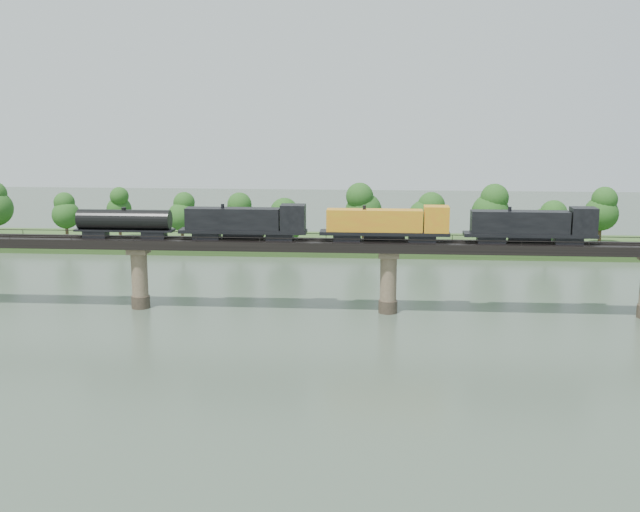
{
  "coord_description": "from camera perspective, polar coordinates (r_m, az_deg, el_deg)",
  "views": [
    {
      "loc": [
        -1.58,
        -93.46,
        33.7
      ],
      "look_at": [
        -10.8,
        30.0,
        9.0
      ],
      "focal_mm": 45.0,
      "sensor_mm": 36.0,
      "label": 1
    }
  ],
  "objects": [
    {
      "name": "freight_train",
      "position": [
        125.16,
        1.3,
        2.31
      ],
      "size": [
        81.65,
        3.18,
        5.62
      ],
      "color": "black",
      "rests_on": "bridge"
    },
    {
      "name": "ground",
      "position": [
        99.37,
        4.98,
        -8.59
      ],
      "size": [
        400.0,
        400.0,
        0.0
      ],
      "primitive_type": "plane",
      "color": "#364537",
      "rests_on": "ground"
    },
    {
      "name": "bridge",
      "position": [
        126.66,
        4.88,
        -1.64
      ],
      "size": [
        236.0,
        30.0,
        11.5
      ],
      "color": "#473A2D",
      "rests_on": "ground"
    },
    {
      "name": "far_bank",
      "position": [
        181.48,
        4.7,
        0.8
      ],
      "size": [
        300.0,
        24.0,
        1.6
      ],
      "primitive_type": "cube",
      "color": "#2B4A1D",
      "rests_on": "ground"
    },
    {
      "name": "far_treeline",
      "position": [
        175.88,
        2.07,
        3.15
      ],
      "size": [
        289.06,
        17.54,
        13.6
      ],
      "color": "#382619",
      "rests_on": "far_bank"
    },
    {
      "name": "bridge_superstructure",
      "position": [
        125.4,
        4.93,
        1.18
      ],
      "size": [
        220.0,
        4.9,
        0.75
      ],
      "color": "black",
      "rests_on": "bridge"
    }
  ]
}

